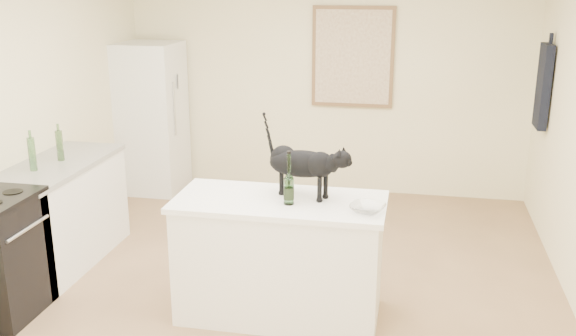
{
  "coord_description": "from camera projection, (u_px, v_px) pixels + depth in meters",
  "views": [
    {
      "loc": [
        1.0,
        -4.39,
        2.43
      ],
      "look_at": [
        0.15,
        -0.15,
        1.12
      ],
      "focal_mm": 40.15,
      "sensor_mm": 36.0,
      "label": 1
    }
  ],
  "objects": [
    {
      "name": "fridge_paper",
      "position": [
        178.0,
        81.0,
        7.17
      ],
      "size": [
        0.05,
        0.12,
        0.17
      ],
      "primitive_type": "cube",
      "rotation": [
        0.0,
        0.0,
        0.39
      ],
      "color": "beige",
      "rests_on": "fridge"
    },
    {
      "name": "black_cat",
      "position": [
        302.0,
        167.0,
        4.55
      ],
      "size": [
        0.64,
        0.37,
        0.43
      ],
      "primitive_type": null,
      "rotation": [
        0.0,
        0.0,
        -0.33
      ],
      "color": "black",
      "rests_on": "island_top"
    },
    {
      "name": "floor",
      "position": [
        273.0,
        299.0,
        5.01
      ],
      "size": [
        5.5,
        5.5,
        0.0
      ],
      "primitive_type": "plane",
      "color": "#A17B55",
      "rests_on": "ground"
    },
    {
      "name": "island_top",
      "position": [
        280.0,
        202.0,
        4.55
      ],
      "size": [
        1.5,
        0.7,
        0.04
      ],
      "primitive_type": "cube",
      "color": "white",
      "rests_on": "island_base"
    },
    {
      "name": "wine_bottle",
      "position": [
        289.0,
        181.0,
        4.41
      ],
      "size": [
        0.08,
        0.08,
        0.33
      ],
      "primitive_type": "cylinder",
      "rotation": [
        0.0,
        0.0,
        0.19
      ],
      "color": "#275A24",
      "rests_on": "island_top"
    },
    {
      "name": "wall_back",
      "position": [
        326.0,
        79.0,
        7.22
      ],
      "size": [
        4.5,
        0.0,
        4.5
      ],
      "primitive_type": "plane",
      "rotation": [
        1.57,
        0.0,
        0.0
      ],
      "color": "#F8F0C0",
      "rests_on": "ground"
    },
    {
      "name": "left_cabinets",
      "position": [
        59.0,
        216.0,
        5.54
      ],
      "size": [
        0.6,
        1.4,
        0.86
      ],
      "primitive_type": "cube",
      "color": "white",
      "rests_on": "floor"
    },
    {
      "name": "left_countertop",
      "position": [
        54.0,
        166.0,
        5.41
      ],
      "size": [
        0.62,
        1.44,
        0.04
      ],
      "primitive_type": "cube",
      "color": "gray",
      "rests_on": "left_cabinets"
    },
    {
      "name": "artwork_canvas",
      "position": [
        353.0,
        57.0,
        7.04
      ],
      "size": [
        0.82,
        0.0,
        1.02
      ],
      "primitive_type": "cube",
      "color": "beige",
      "rests_on": "wall_back"
    },
    {
      "name": "hanging_garment",
      "position": [
        543.0,
        86.0,
        6.12
      ],
      "size": [
        0.08,
        0.34,
        0.8
      ],
      "primitive_type": "cube",
      "color": "black",
      "rests_on": "wall_right"
    },
    {
      "name": "counter_bottle_cluster",
      "position": [
        46.0,
        150.0,
        5.31
      ],
      "size": [
        0.12,
        0.37,
        0.27
      ],
      "color": "#1B4717",
      "rests_on": "left_countertop"
    },
    {
      "name": "fridge",
      "position": [
        151.0,
        118.0,
        7.34
      ],
      "size": [
        0.68,
        0.68,
        1.7
      ],
      "primitive_type": "cube",
      "color": "white",
      "rests_on": "floor"
    },
    {
      "name": "glass_bowl",
      "position": [
        368.0,
        209.0,
        4.29
      ],
      "size": [
        0.29,
        0.29,
        0.06
      ],
      "primitive_type": "imported",
      "rotation": [
        0.0,
        0.0,
        -0.27
      ],
      "color": "white",
      "rests_on": "island_top"
    },
    {
      "name": "artwork_frame",
      "position": [
        353.0,
        57.0,
        7.06
      ],
      "size": [
        0.9,
        0.03,
        1.1
      ],
      "primitive_type": "cube",
      "color": "brown",
      "rests_on": "wall_back"
    },
    {
      "name": "island_base",
      "position": [
        280.0,
        260.0,
        4.68
      ],
      "size": [
        1.44,
        0.67,
        0.86
      ],
      "primitive_type": "cube",
      "color": "white",
      "rests_on": "floor"
    }
  ]
}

